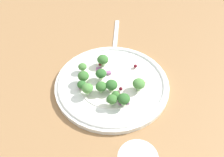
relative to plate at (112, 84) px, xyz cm
name	(u,v)px	position (x,y,z in cm)	size (l,w,h in cm)	color
ground_plane	(107,80)	(2.03, 2.80, -1.86)	(180.00, 180.00, 2.00)	olive
plate	(112,84)	(0.00, 0.00, 0.00)	(28.11, 28.11, 1.70)	white
dressing_pool	(112,82)	(0.00, 0.00, 0.44)	(16.30, 16.30, 0.20)	white
broccoli_floret_0	(124,99)	(-4.79, -5.87, 2.71)	(2.82, 2.82, 2.85)	#8EB77A
broccoli_floret_1	(112,99)	(-6.10, -3.64, 2.56)	(2.43, 2.43, 2.46)	#9EC684
broccoli_floret_2	(116,95)	(-3.86, -3.27, 1.62)	(1.99, 1.99, 2.01)	#ADD18E
broccoli_floret_3	(102,74)	(-0.58, 2.60, 2.57)	(2.68, 2.68, 2.71)	#ADD18E
broccoli_floret_4	(88,89)	(-6.27, 2.72, 2.68)	(2.66, 2.66, 2.69)	#9EC684
broccoli_floret_5	(82,85)	(-5.44, 5.09, 1.88)	(2.21, 2.21, 2.24)	#ADD18E
broccoli_floret_6	(82,67)	(-0.49, 8.40, 2.05)	(2.20, 2.20, 2.22)	#9EC684
broccoli_floret_7	(101,87)	(-4.04, 0.50, 2.48)	(2.64, 2.64, 2.68)	#9EC684
broccoli_floret_8	(83,76)	(-3.44, 5.97, 2.54)	(2.73, 2.73, 2.76)	#ADD18E
broccoli_floret_9	(139,84)	(1.15, -6.62, 2.50)	(2.95, 2.95, 2.99)	#8EB77A
broccoli_floret_10	(111,85)	(-2.54, -1.38, 2.62)	(2.81, 2.81, 2.84)	#ADD18E
broccoli_floret_11	(103,60)	(4.02, 5.15, 2.48)	(2.92, 2.92, 2.96)	#9EC684
cranberry_0	(121,89)	(-1.36, -3.22, 1.25)	(0.86, 0.86, 0.86)	#4C0A14
cranberry_1	(144,83)	(3.29, -6.99, 1.03)	(0.93, 0.93, 0.93)	maroon
cranberry_2	(118,94)	(-2.81, -3.44, 0.98)	(0.86, 0.86, 0.86)	#4C0A14
cranberry_3	(80,87)	(-5.57, 5.61, 1.03)	(0.96, 0.96, 0.96)	maroon
cranberry_4	(135,66)	(7.45, -2.60, 1.19)	(0.90, 0.90, 0.90)	maroon
cranberry_5	(100,64)	(3.29, 5.56, 1.30)	(0.84, 0.84, 0.84)	maroon
onion_bit_0	(83,85)	(-4.48, 5.58, 0.70)	(1.06, 0.87, 0.46)	#A35B93
onion_bit_1	(108,73)	(1.75, 2.16, 1.04)	(1.01, 0.99, 0.55)	#A35B93
onion_bit_2	(121,102)	(-4.39, -5.02, 0.78)	(1.26, 1.22, 0.54)	#843D75
onion_bit_3	(126,102)	(-3.92, -6.11, 0.81)	(0.97, 1.37, 0.57)	#A35B93
onion_bit_4	(98,70)	(1.63, 5.19, 0.80)	(0.89, 1.33, 0.53)	#934C84
fork	(115,40)	(16.42, 8.56, -0.61)	(17.41, 10.00, 0.50)	silver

